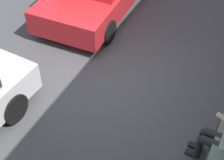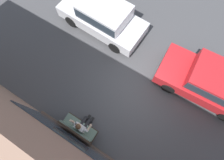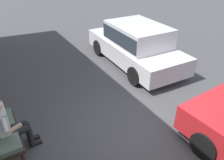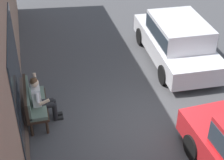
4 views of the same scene
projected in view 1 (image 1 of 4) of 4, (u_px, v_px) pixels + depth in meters
The scene contains 2 objects.
ground_plane at pixel (107, 80), 7.63m from camera, with size 60.00×60.00×0.00m, color #424244.
person_on_phone at pixel (223, 135), 5.64m from camera, with size 0.73×0.74×1.36m.
Camera 1 is at (4.86, 2.60, 5.28)m, focal length 55.00 mm.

